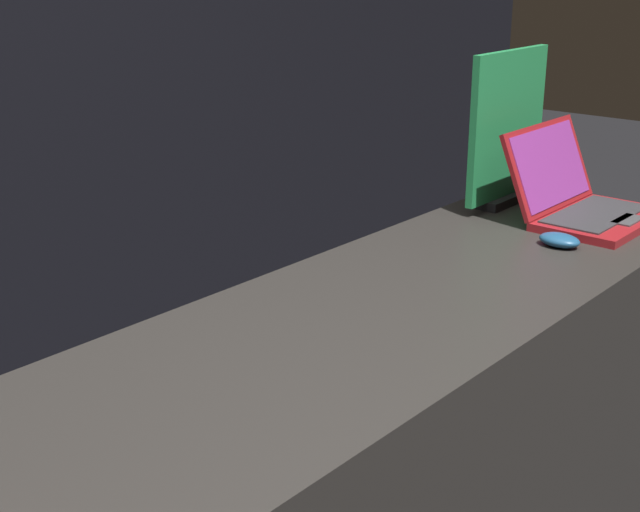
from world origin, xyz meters
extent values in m
cube|color=maroon|center=(0.98, 0.20, 0.87)|extent=(0.36, 0.22, 0.02)
cube|color=#2D2D30|center=(0.98, 0.22, 0.88)|extent=(0.32, 0.16, 0.00)
cube|color=#3F3F42|center=(0.98, 0.13, 0.88)|extent=(0.10, 0.05, 0.00)
cube|color=maroon|center=(0.98, 0.35, 0.98)|extent=(0.36, 0.10, 0.21)
cube|color=#8C338C|center=(0.98, 0.35, 0.98)|extent=(0.32, 0.08, 0.18)
ellipsoid|color=navy|center=(0.74, 0.20, 0.87)|extent=(0.07, 0.10, 0.03)
cube|color=black|center=(0.98, 0.48, 0.87)|extent=(0.19, 0.07, 0.02)
cube|color=#268C4C|center=(0.98, 0.48, 1.07)|extent=(0.35, 0.02, 0.38)
camera|label=1|loc=(-1.10, -0.65, 1.51)|focal=50.00mm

